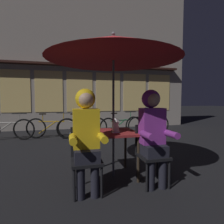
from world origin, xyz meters
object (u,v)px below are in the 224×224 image
Objects in this scene: patio_umbrella at (113,48)px; bicycle_fourth at (121,126)px; bicycle_third at (83,127)px; bicycle_second at (52,128)px; bicycle_nearest at (7,129)px; lantern at (115,125)px; person_left_hooded at (86,130)px; person_right_hooded at (153,128)px; chair_left at (86,156)px; chair_right at (151,151)px; cafe_table at (113,138)px; bicycle_fifth at (149,125)px.

bicycle_fourth is (1.10, 3.16, -1.71)m from patio_umbrella.
bicycle_third is at bearing -179.99° from bicycle_fourth.
bicycle_second is 2.33m from bicycle_fourth.
bicycle_nearest is at bearing 176.77° from bicycle_fourth.
lantern is 0.14× the size of bicycle_second.
lantern is at bearing -53.69° from bicycle_nearest.
person_left_hooded is at bearing -138.43° from patio_umbrella.
person_left_hooded and person_right_hooded have the same top height.
lantern is 0.27× the size of chair_left.
chair_left is at bearing -152.20° from lantern.
bicycle_fourth is (1.58, 3.59, -0.50)m from person_left_hooded.
patio_umbrella reaches higher than chair_right.
cafe_table is at bearing -52.83° from bicycle_nearest.
lantern is 0.14× the size of bicycle_fifth.
lantern is at bearing -87.44° from cafe_table.
bicycle_second is at bearing 114.27° from person_right_hooded.
chair_left is at bearing -60.98° from bicycle_nearest.
chair_left is 0.96m from chair_right.
patio_umbrella is 1.41× the size of bicycle_fourth.
chair_right is 3.96m from bicycle_fifth.
bicycle_fifth is (4.73, -0.16, 0.00)m from bicycle_nearest.
bicycle_fifth is at bearing 55.90° from cafe_table.
lantern is at bearing 151.70° from chair_right.
cafe_table is 0.44× the size of bicycle_nearest.
bicycle_third is at bearing 86.05° from chair_left.
lantern is 4.00m from bicycle_fifth.
lantern is 4.35m from bicycle_nearest.
bicycle_second is at bearing 101.11° from person_left_hooded.
patio_umbrella is 10.00× the size of lantern.
bicycle_fourth is at bearing 70.86° from patio_umbrella.
person_right_hooded reaches higher than bicycle_fourth.
lantern reaches higher than cafe_table.
chair_left is at bearing 90.00° from person_left_hooded.
bicycle_fifth is (2.17, 3.21, -1.71)m from patio_umbrella.
chair_left is 4.45m from bicycle_fifth.
cafe_table is at bearing -109.14° from bicycle_fourth.
bicycle_second reaches higher than cafe_table.
person_right_hooded is at bearing -41.57° from patio_umbrella.
person_left_hooded is 3.95m from bicycle_fourth.
patio_umbrella reaches higher than chair_left.
bicycle_fourth is at bearing 70.86° from cafe_table.
person_right_hooded is (0.47, -0.31, -0.01)m from lantern.
patio_umbrella is at bearing 138.43° from person_right_hooded.
patio_umbrella is 1.37m from person_right_hooded.
cafe_table is 0.67m from person_left_hooded.
bicycle_fourth is (3.65, -0.21, 0.00)m from bicycle_nearest.
chair_left is (-0.48, -0.37, -0.15)m from cafe_table.
patio_umbrella is at bearing 37.55° from chair_left.
bicycle_second and bicycle_fifth have the same top height.
person_left_hooded is at bearing -61.34° from bicycle_nearest.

